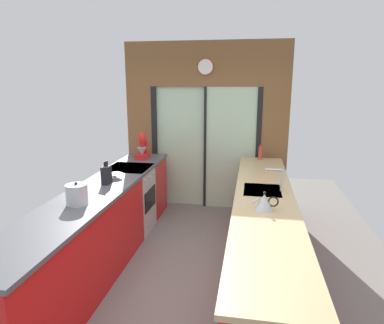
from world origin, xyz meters
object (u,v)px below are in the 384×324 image
Objects in this scene: stock_pot at (77,194)px; soap_bottle at (260,153)px; oven_range at (130,199)px; kettle at (264,202)px; knife_block at (106,175)px; mixing_bowl at (115,176)px; stand_mixer at (143,148)px.

soap_bottle is at bearing 52.22° from stock_pot.
stock_pot is (0.02, -1.47, 0.57)m from oven_range.
knife_block is at bearing 163.62° from kettle.
soap_bottle reaches higher than stock_pot.
stock_pot is (-0.00, -0.69, -0.01)m from knife_block.
oven_range is at bearing 90.72° from stock_pot.
oven_range is 1.58m from stock_pot.
kettle is 2.13m from soap_bottle.
soap_bottle is (1.80, 0.82, 0.57)m from oven_range.
stock_pot is at bearing -127.78° from soap_bottle.
kettle is (1.78, 0.17, -0.02)m from stock_pot.
oven_range is 0.74m from mixing_bowl.
stock_pot is 1.79m from kettle.
stand_mixer reaches higher than stock_pot.
mixing_bowl is 0.25m from knife_block.
knife_block is at bearing -89.99° from mixing_bowl.
mixing_bowl is at bearing 90.00° from stock_pot.
mixing_bowl is 1.11m from stand_mixer.
oven_range is at bearing -91.88° from stand_mixer.
mixing_bowl is 0.78× the size of kettle.
kettle is at bearing -16.38° from knife_block.
soap_bottle is (-0.00, 2.13, 0.03)m from kettle.
kettle is at bearing -23.18° from mixing_bowl.
soap_bottle is (1.78, 2.30, 0.00)m from stock_pot.
mixing_bowl is at bearing -90.00° from stand_mixer.
mixing_bowl is 0.80× the size of soap_bottle.
oven_range is 3.68× the size of kettle.
kettle is (1.78, -0.76, 0.04)m from mixing_bowl.
knife_block reaches higher than stock_pot.
soap_bottle is (1.78, 0.26, -0.06)m from stand_mixer.
stand_mixer is at bearing 133.68° from kettle.
knife_block is 1.34m from stand_mixer.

